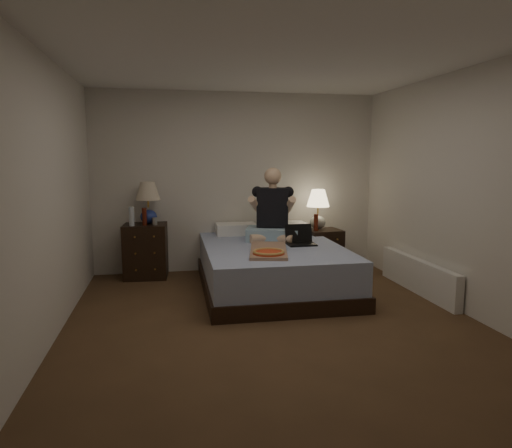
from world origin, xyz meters
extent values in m
cube|color=brown|center=(0.00, 0.00, 0.00)|extent=(4.00, 4.50, 0.00)
cube|color=white|center=(0.00, 0.00, 2.50)|extent=(4.00, 4.50, 0.00)
cube|color=beige|center=(0.00, 2.25, 1.25)|extent=(4.00, 0.00, 2.50)
cube|color=beige|center=(0.00, -2.25, 1.25)|extent=(4.00, 0.00, 2.50)
cube|color=beige|center=(-2.00, 0.00, 1.25)|extent=(0.00, 4.50, 2.50)
cube|color=beige|center=(2.00, 0.00, 1.25)|extent=(0.00, 4.50, 2.50)
cube|color=#536AA7|center=(0.25, 1.16, 0.27)|extent=(1.66, 2.19, 0.54)
cube|color=black|center=(-1.29, 2.03, 0.36)|extent=(0.59, 0.54, 0.72)
cube|color=black|center=(1.16, 1.87, 0.30)|extent=(0.49, 0.45, 0.60)
cylinder|color=silver|center=(-1.44, 1.89, 0.85)|extent=(0.07, 0.07, 0.25)
cylinder|color=#A2A29D|center=(-1.16, 1.92, 0.77)|extent=(0.07, 0.07, 0.10)
cylinder|color=#52180B|center=(-1.28, 1.92, 0.84)|extent=(0.06, 0.06, 0.23)
cylinder|color=#601C0D|center=(1.02, 1.80, 0.71)|extent=(0.06, 0.06, 0.23)
cube|color=white|center=(1.93, 0.67, 0.20)|extent=(0.10, 1.60, 0.40)
camera|label=1|loc=(-0.99, -4.15, 1.61)|focal=32.00mm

